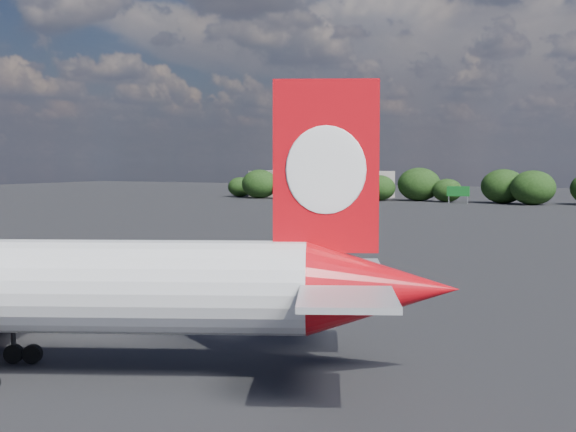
% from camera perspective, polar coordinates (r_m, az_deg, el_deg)
% --- Properties ---
extents(ground, '(500.00, 500.00, 0.00)m').
position_cam_1_polar(ground, '(99.14, 4.45, -2.59)').
color(ground, black).
rests_on(ground, ground).
extents(terminal_building, '(42.00, 16.00, 8.00)m').
position_cam_1_polar(terminal_building, '(245.62, 2.36, 2.28)').
color(terminal_building, gray).
rests_on(terminal_building, ground).
extents(highway_sign, '(6.00, 0.30, 4.50)m').
position_cam_1_polar(highway_sign, '(214.47, 12.01, 1.72)').
color(highway_sign, '#146721').
rests_on(highway_sign, ground).
extents(horizon_treeline, '(203.32, 16.43, 9.26)m').
position_cam_1_polar(horizon_treeline, '(213.24, 19.37, 1.85)').
color(horizon_treeline, black).
rests_on(horizon_treeline, ground).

